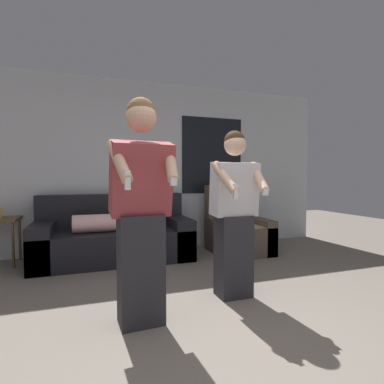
# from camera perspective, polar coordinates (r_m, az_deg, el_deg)

# --- Properties ---
(ground_plane) EXTENTS (14.00, 14.00, 0.00)m
(ground_plane) POSITION_cam_1_polar(r_m,az_deg,el_deg) (2.19, 5.83, -29.46)
(ground_plane) COLOR slate
(wall_back) EXTENTS (6.51, 0.07, 2.70)m
(wall_back) POSITION_cam_1_polar(r_m,az_deg,el_deg) (4.93, -9.54, 4.88)
(wall_back) COLOR silver
(wall_back) RESTS_ON ground_plane
(couch) EXTENTS (2.12, 0.94, 0.92)m
(couch) POSITION_cam_1_polar(r_m,az_deg,el_deg) (4.45, -14.50, -8.34)
(couch) COLOR black
(couch) RESTS_ON ground_plane
(armchair) EXTENTS (0.83, 0.86, 1.04)m
(armchair) POSITION_cam_1_polar(r_m,az_deg,el_deg) (4.80, 8.64, -7.30)
(armchair) COLOR brown
(armchair) RESTS_ON ground_plane
(person_left) EXTENTS (0.52, 0.53, 1.78)m
(person_left) POSITION_cam_1_polar(r_m,az_deg,el_deg) (2.37, -9.66, -3.67)
(person_left) COLOR #28282D
(person_left) RESTS_ON ground_plane
(person_right) EXTENTS (0.50, 0.47, 1.62)m
(person_right) POSITION_cam_1_polar(r_m,az_deg,el_deg) (2.95, 8.05, -4.16)
(person_right) COLOR #28282D
(person_right) RESTS_ON ground_plane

